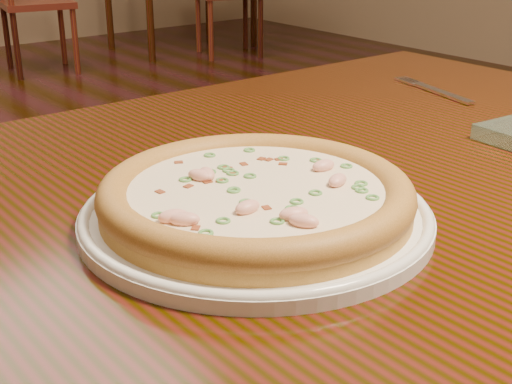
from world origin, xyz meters
TOP-DOWN VIEW (x-y plane):
  - hero_table at (-0.32, -0.51)m, footprint 1.20×0.80m
  - plate at (-0.44, -0.56)m, footprint 0.31×0.31m
  - pizza at (-0.44, -0.56)m, footprint 0.28×0.28m
  - fork at (0.06, -0.36)m, footprint 0.06×0.17m
  - chair_c at (0.92, 3.47)m, footprint 0.49×0.49m

SIDE VIEW (x-z plane):
  - chair_c at x=0.92m, z-range -0.04..0.91m
  - hero_table at x=-0.32m, z-range 0.28..1.03m
  - fork at x=0.06m, z-range 0.75..0.75m
  - plate at x=-0.44m, z-range 0.75..0.77m
  - pizza at x=-0.44m, z-range 0.76..0.79m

